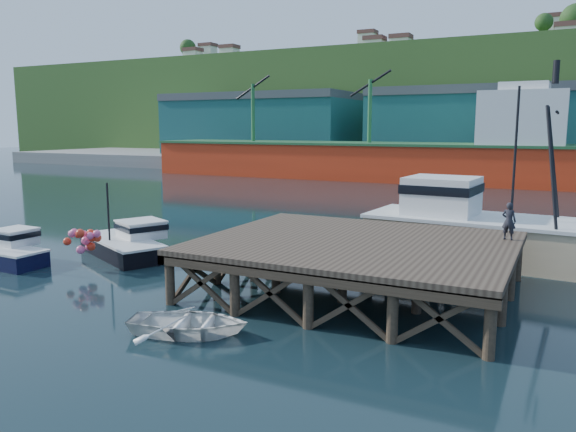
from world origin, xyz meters
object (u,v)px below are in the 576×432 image
Objects in this scene: dockworker at (509,221)px; boat_navy at (4,251)px; trawler at (492,227)px; dinghy at (189,323)px; boat_black at (127,242)px.

boat_navy is at bearing 24.96° from dockworker.
trawler is (21.25, 11.12, 1.11)m from boat_navy.
trawler reaches higher than dinghy.
trawler is at bearing 29.56° from boat_navy.
dockworker is at bearing -60.54° from dinghy.
dockworker is at bearing 17.00° from boat_navy.
boat_black is 0.51× the size of trawler.
dockworker is (1.18, -5.08, 1.13)m from trawler.
boat_navy is 1.34× the size of dinghy.
trawler is 5.34m from dockworker.
dockworker is (18.23, 2.06, 2.18)m from boat_black.
boat_black reaches higher than dinghy.
dinghy is (13.83, -3.74, -0.24)m from boat_navy.
boat_navy is 23.34m from dockworker.
boat_black is at bearing -152.87° from trawler.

